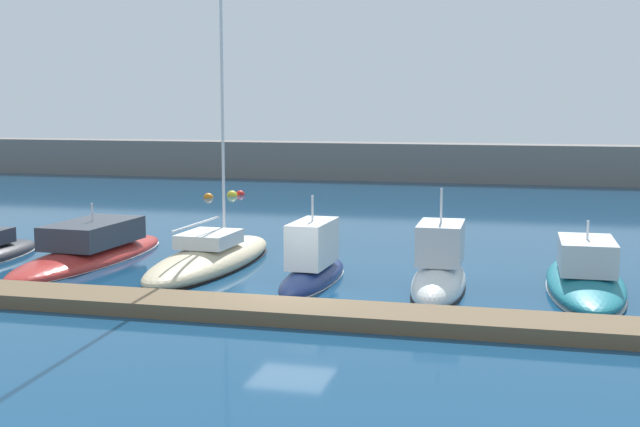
{
  "coord_description": "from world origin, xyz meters",
  "views": [
    {
      "loc": [
        7.13,
        -24.92,
        6.29
      ],
      "look_at": [
        -0.06,
        4.03,
        2.31
      ],
      "focal_mm": 46.93,
      "sensor_mm": 36.0,
      "label": 1
    }
  ],
  "objects_px": {
    "motorboat_teal_seventh": "(585,277)",
    "mooring_buoy_orange": "(208,198)",
    "motorboat_red_third": "(91,251)",
    "motorboat_white_sixth": "(439,272)",
    "sailboat_sand_fourth": "(211,258)",
    "motorboat_navy_fifth": "(313,265)",
    "mooring_buoy_yellow": "(232,196)",
    "mooring_buoy_red": "(240,195)"
  },
  "relations": [
    {
      "from": "motorboat_teal_seventh",
      "to": "sailboat_sand_fourth",
      "type": "bearing_deg",
      "value": 86.82
    },
    {
      "from": "sailboat_sand_fourth",
      "to": "motorboat_navy_fifth",
      "type": "xyz_separation_m",
      "value": [
        4.53,
        -1.79,
        0.26
      ]
    },
    {
      "from": "mooring_buoy_orange",
      "to": "motorboat_navy_fifth",
      "type": "bearing_deg",
      "value": -60.72
    },
    {
      "from": "sailboat_sand_fourth",
      "to": "motorboat_teal_seventh",
      "type": "distance_m",
      "value": 13.75
    },
    {
      "from": "motorboat_red_third",
      "to": "motorboat_teal_seventh",
      "type": "relative_size",
      "value": 1.17
    },
    {
      "from": "mooring_buoy_red",
      "to": "mooring_buoy_orange",
      "type": "relative_size",
      "value": 0.96
    },
    {
      "from": "mooring_buoy_red",
      "to": "mooring_buoy_orange",
      "type": "distance_m",
      "value": 2.64
    },
    {
      "from": "motorboat_red_third",
      "to": "motorboat_white_sixth",
      "type": "bearing_deg",
      "value": -95.36
    },
    {
      "from": "mooring_buoy_orange",
      "to": "mooring_buoy_yellow",
      "type": "bearing_deg",
      "value": 54.07
    },
    {
      "from": "motorboat_white_sixth",
      "to": "mooring_buoy_orange",
      "type": "relative_size",
      "value": 9.39
    },
    {
      "from": "motorboat_red_third",
      "to": "mooring_buoy_yellow",
      "type": "xyz_separation_m",
      "value": [
        -2.43,
        23.18,
        -0.36
      ]
    },
    {
      "from": "sailboat_sand_fourth",
      "to": "motorboat_white_sixth",
      "type": "distance_m",
      "value": 9.15
    },
    {
      "from": "motorboat_navy_fifth",
      "to": "mooring_buoy_orange",
      "type": "height_order",
      "value": "motorboat_navy_fifth"
    },
    {
      "from": "motorboat_white_sixth",
      "to": "mooring_buoy_yellow",
      "type": "bearing_deg",
      "value": 32.56
    },
    {
      "from": "mooring_buoy_red",
      "to": "mooring_buoy_yellow",
      "type": "relative_size",
      "value": 0.86
    },
    {
      "from": "sailboat_sand_fourth",
      "to": "mooring_buoy_orange",
      "type": "xyz_separation_m",
      "value": [
        -8.68,
        21.76,
        -0.36
      ]
    },
    {
      "from": "motorboat_teal_seventh",
      "to": "motorboat_white_sixth",
      "type": "bearing_deg",
      "value": 104.56
    },
    {
      "from": "motorboat_red_third",
      "to": "mooring_buoy_red",
      "type": "relative_size",
      "value": 16.45
    },
    {
      "from": "mooring_buoy_red",
      "to": "mooring_buoy_yellow",
      "type": "xyz_separation_m",
      "value": [
        -0.34,
        -0.68,
        0.0
      ]
    },
    {
      "from": "sailboat_sand_fourth",
      "to": "mooring_buoy_yellow",
      "type": "xyz_separation_m",
      "value": [
        -7.57,
        23.29,
        -0.36
      ]
    },
    {
      "from": "motorboat_teal_seventh",
      "to": "mooring_buoy_orange",
      "type": "bearing_deg",
      "value": 44.37
    },
    {
      "from": "motorboat_white_sixth",
      "to": "mooring_buoy_red",
      "type": "height_order",
      "value": "motorboat_white_sixth"
    },
    {
      "from": "sailboat_sand_fourth",
      "to": "mooring_buoy_orange",
      "type": "bearing_deg",
      "value": 24.41
    },
    {
      "from": "motorboat_navy_fifth",
      "to": "mooring_buoy_orange",
      "type": "distance_m",
      "value": 27.02
    },
    {
      "from": "motorboat_teal_seventh",
      "to": "mooring_buoy_orange",
      "type": "xyz_separation_m",
      "value": [
        -22.42,
        22.36,
        -0.43
      ]
    },
    {
      "from": "sailboat_sand_fourth",
      "to": "motorboat_white_sixth",
      "type": "xyz_separation_m",
      "value": [
        8.95,
        -1.9,
        0.25
      ]
    },
    {
      "from": "sailboat_sand_fourth",
      "to": "motorboat_red_third",
      "type": "bearing_deg",
      "value": 91.35
    },
    {
      "from": "mooring_buoy_orange",
      "to": "sailboat_sand_fourth",
      "type": "bearing_deg",
      "value": -68.25
    },
    {
      "from": "mooring_buoy_yellow",
      "to": "mooring_buoy_orange",
      "type": "height_order",
      "value": "mooring_buoy_yellow"
    },
    {
      "from": "motorboat_navy_fifth",
      "to": "motorboat_white_sixth",
      "type": "height_order",
      "value": "motorboat_white_sixth"
    },
    {
      "from": "sailboat_sand_fourth",
      "to": "motorboat_navy_fifth",
      "type": "height_order",
      "value": "sailboat_sand_fourth"
    },
    {
      "from": "motorboat_navy_fifth",
      "to": "mooring_buoy_yellow",
      "type": "relative_size",
      "value": 8.32
    },
    {
      "from": "motorboat_navy_fifth",
      "to": "mooring_buoy_yellow",
      "type": "bearing_deg",
      "value": 28.12
    },
    {
      "from": "mooring_buoy_yellow",
      "to": "mooring_buoy_orange",
      "type": "relative_size",
      "value": 1.11
    },
    {
      "from": "motorboat_red_third",
      "to": "motorboat_navy_fifth",
      "type": "relative_size",
      "value": 1.7
    },
    {
      "from": "mooring_buoy_red",
      "to": "motorboat_white_sixth",
      "type": "bearing_deg",
      "value": -57.98
    },
    {
      "from": "motorboat_red_third",
      "to": "motorboat_white_sixth",
      "type": "xyz_separation_m",
      "value": [
        14.09,
        -2.02,
        0.25
      ]
    },
    {
      "from": "motorboat_red_third",
      "to": "mooring_buoy_orange",
      "type": "relative_size",
      "value": 15.75
    },
    {
      "from": "sailboat_sand_fourth",
      "to": "motorboat_white_sixth",
      "type": "height_order",
      "value": "sailboat_sand_fourth"
    },
    {
      "from": "mooring_buoy_red",
      "to": "mooring_buoy_orange",
      "type": "bearing_deg",
      "value": -123.2
    },
    {
      "from": "motorboat_red_third",
      "to": "mooring_buoy_orange",
      "type": "xyz_separation_m",
      "value": [
        -3.54,
        21.65,
        -0.36
      ]
    },
    {
      "from": "motorboat_red_third",
      "to": "sailboat_sand_fourth",
      "type": "height_order",
      "value": "sailboat_sand_fourth"
    }
  ]
}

